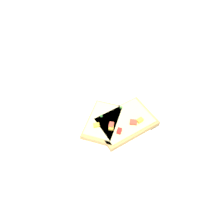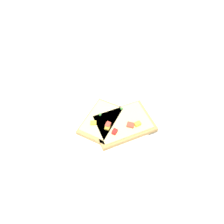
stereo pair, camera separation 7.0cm
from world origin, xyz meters
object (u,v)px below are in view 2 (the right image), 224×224
at_px(plate, 112,115).
at_px(fork, 102,114).
at_px(knife, 116,100).
at_px(pizza_slice_main, 123,123).
at_px(pizza_slice_corner, 102,121).

relative_size(plate, fork, 1.34).
bearing_deg(knife, pizza_slice_main, -5.19).
distance_m(fork, pizza_slice_corner, 0.03).
height_order(plate, knife, knife).
height_order(fork, pizza_slice_corner, pizza_slice_corner).
xyz_separation_m(fork, pizza_slice_main, (-0.05, -0.06, 0.01)).
bearing_deg(plate, pizza_slice_corner, 131.38).
height_order(fork, knife, knife).
xyz_separation_m(knife, pizza_slice_main, (-0.10, -0.01, 0.01)).
height_order(plate, pizza_slice_corner, pizza_slice_corner).
bearing_deg(knife, fork, -53.60).
relative_size(fork, pizza_slice_corner, 1.13).
height_order(pizza_slice_main, pizza_slice_corner, pizza_slice_main).
distance_m(plate, pizza_slice_main, 0.06).
relative_size(knife, pizza_slice_corner, 1.26).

